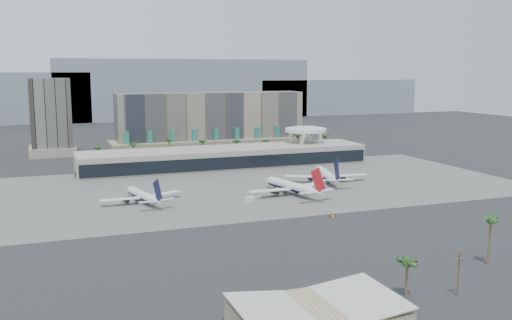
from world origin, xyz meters
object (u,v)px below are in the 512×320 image
object	(u,v)px
service_vehicle_a	(250,199)
service_vehicle_b	(256,196)
utility_pole	(459,269)
airliner_centre	(292,186)
airliner_left	(143,195)
taxiway_sign	(332,216)
airliner_right	(327,175)

from	to	relation	value
service_vehicle_a	service_vehicle_b	size ratio (longest dim) A/B	1.06
utility_pole	airliner_centre	distance (m)	125.51
utility_pole	airliner_centre	xyz separation A→B (m)	(9.00, 125.15, -3.22)
airliner_left	taxiway_sign	world-z (taller)	airliner_left
utility_pole	taxiway_sign	size ratio (longest dim) A/B	5.51
utility_pole	service_vehicle_a	xyz separation A→B (m)	(-13.99, 118.62, -6.10)
airliner_left	airliner_right	distance (m)	97.56
airliner_centre	service_vehicle_a	xyz separation A→B (m)	(-23.00, -6.53, -2.88)
service_vehicle_b	taxiway_sign	bearing A→B (deg)	-68.96
airliner_left	service_vehicle_a	xyz separation A→B (m)	(44.61, -13.74, -2.30)
airliner_right	airliner_left	bearing A→B (deg)	-158.84
service_vehicle_a	taxiway_sign	size ratio (longest dim) A/B	1.96
airliner_right	utility_pole	bearing A→B (deg)	-91.36
utility_pole	service_vehicle_b	xyz separation A→B (m)	(-9.29, 123.72, -6.11)
airliner_centre	service_vehicle_b	size ratio (longest dim) A/B	11.05
service_vehicle_b	airliner_left	bearing A→B (deg)	169.25
airliner_centre	taxiway_sign	world-z (taller)	airliner_centre
airliner_right	taxiway_sign	world-z (taller)	airliner_right
airliner_centre	taxiway_sign	bearing A→B (deg)	-105.66
airliner_right	service_vehicle_a	bearing A→B (deg)	-139.18
airliner_right	service_vehicle_a	size ratio (longest dim) A/B	10.34
airliner_left	airliner_centre	bearing A→B (deg)	-19.02
airliner_centre	airliner_right	bearing A→B (deg)	21.80
airliner_centre	airliner_right	size ratio (longest dim) A/B	1.01
airliner_left	service_vehicle_b	size ratio (longest dim) A/B	9.43
airliner_right	service_vehicle_b	world-z (taller)	airliner_right
airliner_right	service_vehicle_b	size ratio (longest dim) A/B	10.98
airliner_right	service_vehicle_a	xyz separation A→B (m)	(-52.02, -27.15, -2.85)
utility_pole	airliner_left	distance (m)	144.80
utility_pole	airliner_left	xyz separation A→B (m)	(-58.61, 132.36, -3.80)
airliner_left	service_vehicle_b	distance (m)	50.12
service_vehicle_a	service_vehicle_b	bearing A→B (deg)	29.69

